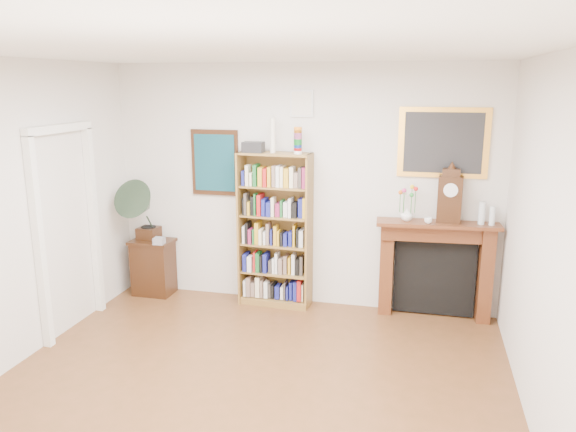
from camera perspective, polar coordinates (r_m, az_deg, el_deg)
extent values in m
cube|color=brown|center=(4.75, -5.54, -19.60)|extent=(4.50, 5.00, 0.01)
cube|color=white|center=(3.99, -6.48, 16.52)|extent=(4.50, 5.00, 0.01)
cube|color=silver|center=(6.50, 1.39, 2.98)|extent=(4.50, 0.01, 2.80)
cube|color=silver|center=(4.03, 25.92, -4.98)|extent=(0.01, 5.00, 2.80)
cube|color=white|center=(5.92, -23.97, -2.73)|extent=(0.08, 0.08, 2.10)
cube|color=white|center=(6.66, -19.12, -0.60)|extent=(0.08, 0.08, 2.10)
cube|color=white|center=(6.11, -22.27, 8.23)|extent=(0.08, 1.02, 0.08)
cube|color=black|center=(6.74, -7.42, 5.40)|extent=(0.58, 0.03, 0.78)
cube|color=#114250|center=(6.72, -7.48, 5.38)|extent=(0.50, 0.01, 0.67)
cube|color=white|center=(6.38, 1.41, 11.37)|extent=(0.26, 0.03, 0.30)
cube|color=silver|center=(6.36, 1.37, 11.36)|extent=(0.22, 0.01, 0.26)
cube|color=gold|center=(6.26, 15.49, 7.19)|extent=(0.95, 0.03, 0.75)
cube|color=#262628|center=(6.25, 15.49, 7.17)|extent=(0.82, 0.01, 0.65)
cube|color=brown|center=(6.63, -4.69, -1.26)|extent=(0.04, 0.29, 1.81)
cube|color=brown|center=(6.43, 2.15, -1.69)|extent=(0.04, 0.29, 1.81)
cube|color=brown|center=(6.34, -1.37, 6.34)|extent=(0.85, 0.34, 0.02)
cube|color=brown|center=(6.79, -1.28, -8.54)|extent=(0.85, 0.34, 0.08)
cube|color=brown|center=(6.64, -1.02, -1.17)|extent=(0.83, 0.06, 1.81)
cube|color=brown|center=(6.66, -1.30, -5.74)|extent=(0.80, 0.32, 0.02)
cube|color=brown|center=(6.56, -1.32, -2.91)|extent=(0.80, 0.32, 0.02)
cube|color=brown|center=(6.47, -1.33, -0.01)|extent=(0.80, 0.32, 0.02)
cube|color=brown|center=(6.40, -1.35, 2.97)|extent=(0.80, 0.32, 0.02)
cube|color=black|center=(7.19, -13.50, -5.06)|extent=(0.51, 0.38, 0.69)
cube|color=#452010|center=(6.47, 9.93, -5.20)|extent=(0.16, 0.20, 1.07)
cube|color=#452010|center=(6.50, 19.41, -5.69)|extent=(0.16, 0.20, 1.07)
cube|color=#452010|center=(6.34, 14.92, -1.64)|extent=(1.22, 0.28, 0.17)
cube|color=#452010|center=(6.27, 14.98, -0.78)|extent=(1.33, 0.40, 0.04)
cube|color=black|center=(6.55, 14.63, -6.01)|extent=(0.88, 0.09, 0.85)
cube|color=black|center=(7.14, -13.96, -1.68)|extent=(0.25, 0.25, 0.15)
cylinder|color=black|center=(7.13, -13.99, -1.08)|extent=(0.19, 0.19, 0.01)
cone|color=#2E4331|center=(6.93, -14.69, 1.21)|extent=(0.50, 0.62, 0.61)
cube|color=#A9A8B4|center=(6.89, -12.97, -2.48)|extent=(0.13, 0.13, 0.08)
cube|color=black|center=(6.24, 16.11, 1.63)|extent=(0.26, 0.16, 0.50)
cylinder|color=white|center=(6.15, 16.20, 2.53)|extent=(0.15, 0.03, 0.15)
cube|color=black|center=(6.19, 16.28, 4.21)|extent=(0.19, 0.13, 0.09)
imported|color=white|center=(6.25, 11.99, 0.17)|extent=(0.17, 0.17, 0.14)
imported|color=white|center=(6.18, 14.07, -0.43)|extent=(0.11, 0.11, 0.07)
cylinder|color=silver|center=(6.29, 19.09, 0.28)|extent=(0.07, 0.07, 0.24)
cylinder|color=silver|center=(6.29, 20.04, 0.00)|extent=(0.06, 0.06, 0.20)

